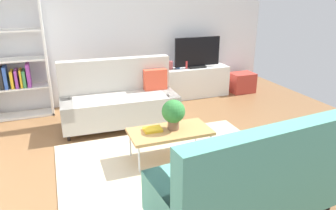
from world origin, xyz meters
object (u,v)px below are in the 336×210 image
(couch_beige, at_px, (120,100))
(coffee_table, at_px, (170,132))
(vase_0, at_px, (170,65))
(vase_1, at_px, (178,65))
(tv, at_px, (197,53))
(bookshelf, at_px, (13,65))
(potted_plant, at_px, (173,113))
(couch_green, at_px, (249,181))
(tv_console, at_px, (196,82))
(storage_trunk, at_px, (242,83))
(bottle_0, at_px, (187,65))
(table_book_0, at_px, (153,129))

(couch_beige, relative_size, coffee_table, 1.75)
(vase_0, xyz_separation_m, vase_1, (0.17, 0.00, -0.01))
(tv, relative_size, vase_0, 6.05)
(coffee_table, bearing_deg, vase_1, 65.99)
(bookshelf, xyz_separation_m, potted_plant, (2.09, -2.37, -0.31))
(coffee_table, bearing_deg, vase_0, 69.37)
(couch_green, relative_size, tv, 1.98)
(couch_beige, relative_size, tv_console, 1.37)
(tv, height_order, storage_trunk, tv)
(couch_beige, height_order, bookshelf, bookshelf)
(potted_plant, relative_size, bottle_0, 2.54)
(coffee_table, height_order, bookshelf, bookshelf)
(coffee_table, height_order, table_book_0, table_book_0)
(couch_beige, distance_m, table_book_0, 1.36)
(tv_console, height_order, bookshelf, bookshelf)
(storage_trunk, relative_size, table_book_0, 2.17)
(coffee_table, distance_m, storage_trunk, 3.45)
(storage_trunk, xyz_separation_m, vase_1, (-1.51, 0.15, 0.50))
(bookshelf, height_order, storage_trunk, bookshelf)
(table_book_0, bearing_deg, coffee_table, -16.65)
(tv, distance_m, bookshelf, 3.53)
(couch_beige, bearing_deg, vase_0, -140.51)
(potted_plant, xyz_separation_m, vase_1, (1.02, 2.40, 0.06))
(table_book_0, bearing_deg, tv_console, 53.39)
(couch_beige, xyz_separation_m, bottle_0, (1.63, 0.91, 0.28))
(coffee_table, relative_size, tv_console, 0.79)
(couch_beige, height_order, storage_trunk, couch_beige)
(table_book_0, distance_m, vase_0, 2.63)
(couch_green, height_order, storage_trunk, couch_green)
(coffee_table, height_order, storage_trunk, storage_trunk)
(couch_beige, height_order, tv, tv)
(couch_beige, bearing_deg, potted_plant, 109.30)
(bookshelf, relative_size, storage_trunk, 4.04)
(vase_0, bearing_deg, vase_1, 0.00)
(bookshelf, xyz_separation_m, bottle_0, (3.28, -0.06, -0.25))
(tv_console, height_order, vase_0, vase_0)
(bookshelf, bearing_deg, coffee_table, -49.63)
(coffee_table, relative_size, vase_1, 7.26)
(couch_green, relative_size, storage_trunk, 3.80)
(potted_plant, bearing_deg, bookshelf, 131.44)
(tv, bearing_deg, tv_console, 90.00)
(vase_1, height_order, bottle_0, bottle_0)
(bottle_0, bearing_deg, potted_plant, -117.15)
(coffee_table, xyz_separation_m, tv_console, (1.49, 2.37, -0.07))
(couch_green, relative_size, bookshelf, 0.94)
(potted_plant, bearing_deg, tv_console, 58.58)
(couch_green, bearing_deg, storage_trunk, 52.25)
(couch_green, relative_size, vase_1, 13.05)
(tv_console, bearing_deg, potted_plant, -121.42)
(table_book_0, relative_size, bottle_0, 1.47)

